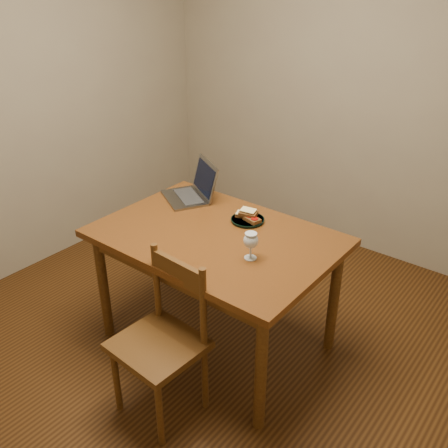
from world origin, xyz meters
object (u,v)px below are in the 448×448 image
Objects in this scene: table at (216,248)px; milk_glass at (251,246)px; plate at (248,220)px; laptop at (194,188)px; chair at (161,335)px.

milk_glass reaches higher than table.
milk_glass is at bearing -52.11° from plate.
milk_glass is 0.81m from laptop.
chair is at bearing -78.74° from table.
chair is 0.85m from plate.
laptop reaches higher than chair.
table is at bearing 163.70° from milk_glass.
plate reaches higher than table.
laptop is (-0.42, 0.29, 0.15)m from table.
laptop is at bearing 172.66° from plate.
table is 0.35m from milk_glass.
milk_glass is (0.25, -0.32, 0.06)m from plate.
chair is 1.04× the size of laptop.
laptop is at bearing 151.89° from milk_glass.
table is at bearing -5.75° from laptop.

